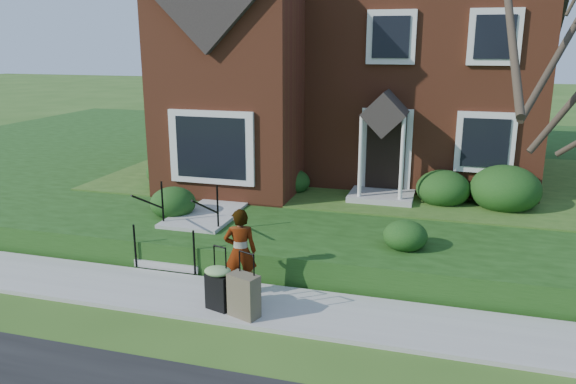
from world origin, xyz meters
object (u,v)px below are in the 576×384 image
at_px(suitcase_black, 218,285).
at_px(suitcase_olive, 244,295).
at_px(front_steps, 187,236).
at_px(woman, 240,252).

xyz_separation_m(suitcase_black, suitcase_olive, (0.51, -0.12, -0.06)).
relative_size(suitcase_black, suitcase_olive, 1.01).
xyz_separation_m(front_steps, suitcase_black, (1.68, -2.23, 0.04)).
height_order(front_steps, woman, woman).
bearing_deg(woman, front_steps, -58.51).
height_order(front_steps, suitcase_olive, front_steps).
distance_m(front_steps, woman, 2.42).
height_order(suitcase_black, suitcase_olive, suitcase_black).
bearing_deg(front_steps, woman, -40.16).
xyz_separation_m(woman, suitcase_olive, (0.37, -0.81, -0.43)).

